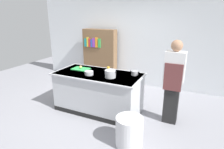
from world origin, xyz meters
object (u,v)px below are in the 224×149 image
object	(u,v)px
stock_pot	(110,74)
onion	(81,67)
trash_bin	(129,131)
bookshelf	(100,56)
mixing_bowl	(89,73)
person_chef	(173,81)
juice_cup	(108,69)
sauce_pan	(135,73)

from	to	relation	value
stock_pot	onion	bearing A→B (deg)	165.23
trash_bin	bookshelf	size ratio (longest dim) A/B	0.31
trash_bin	bookshelf	distance (m)	3.42
onion	trash_bin	distance (m)	2.03
mixing_bowl	bookshelf	bearing A→B (deg)	112.48
mixing_bowl	person_chef	world-z (taller)	person_chef
trash_bin	bookshelf	world-z (taller)	bookshelf
onion	bookshelf	distance (m)	1.74
mixing_bowl	juice_cup	distance (m)	0.50
mixing_bowl	person_chef	size ratio (longest dim) A/B	0.11
stock_pot	trash_bin	xyz separation A→B (m)	(0.72, -0.75, -0.72)
onion	juice_cup	size ratio (longest dim) A/B	0.71
stock_pot	person_chef	size ratio (longest dim) A/B	0.17
trash_bin	onion	bearing A→B (deg)	148.72
mixing_bowl	juice_cup	size ratio (longest dim) A/B	1.88
juice_cup	person_chef	distance (m)	1.48
stock_pot	bookshelf	bearing A→B (deg)	124.19
stock_pot	trash_bin	bearing A→B (deg)	-46.07
onion	bookshelf	xyz separation A→B (m)	(-0.41, 1.69, -0.10)
stock_pot	juice_cup	xyz separation A→B (m)	(-0.24, 0.39, -0.03)
person_chef	onion	bearing A→B (deg)	78.21
sauce_pan	mixing_bowl	bearing A→B (deg)	-155.54
sauce_pan	person_chef	distance (m)	0.82
sauce_pan	bookshelf	size ratio (longest dim) A/B	0.13
onion	person_chef	world-z (taller)	person_chef
trash_bin	bookshelf	bearing A→B (deg)	127.19
onion	mixing_bowl	distance (m)	0.50
onion	mixing_bowl	world-z (taller)	onion
onion	person_chef	bearing A→B (deg)	2.01
sauce_pan	person_chef	xyz separation A→B (m)	(0.82, -0.05, -0.03)
juice_cup	trash_bin	size ratio (longest dim) A/B	0.19
mixing_bowl	bookshelf	world-z (taller)	bookshelf
onion	bookshelf	size ratio (longest dim) A/B	0.04
stock_pot	person_chef	world-z (taller)	person_chef
stock_pot	mixing_bowl	xyz separation A→B (m)	(-0.50, -0.04, -0.04)
onion	juice_cup	xyz separation A→B (m)	(0.66, 0.16, -0.01)
onion	sauce_pan	bearing A→B (deg)	5.63
sauce_pan	person_chef	size ratio (longest dim) A/B	0.12
stock_pot	juice_cup	size ratio (longest dim) A/B	2.94
onion	bookshelf	world-z (taller)	bookshelf
juice_cup	sauce_pan	bearing A→B (deg)	-2.21
juice_cup	trash_bin	xyz separation A→B (m)	(0.97, -1.14, -0.69)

